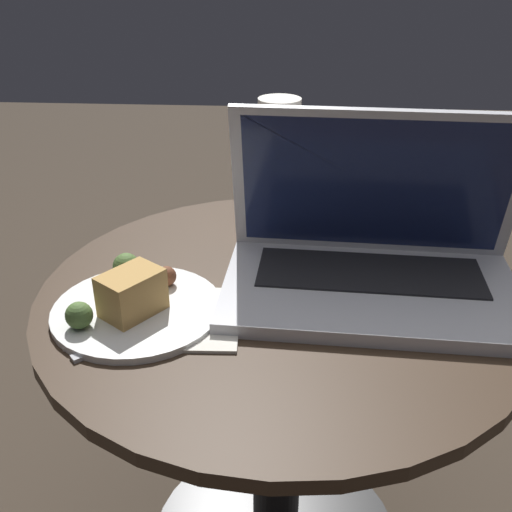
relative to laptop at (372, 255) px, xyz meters
The scene contains 6 objects.
table 0.24m from the laptop, behind, with size 0.63×0.63×0.50m.
napkin 0.28m from the laptop, 160.23° to the right, with size 0.20×0.14×0.00m.
laptop is the anchor object (origin of this frame).
beer_glass 0.20m from the laptop, 130.20° to the left, with size 0.06×0.06×0.21m.
snack_plate 0.31m from the laptop, 164.38° to the right, with size 0.21×0.21×0.06m.
fork 0.29m from the laptop, 156.27° to the right, with size 0.15×0.13×0.00m.
Camera 1 is at (0.01, -0.67, 0.90)m, focal length 42.00 mm.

